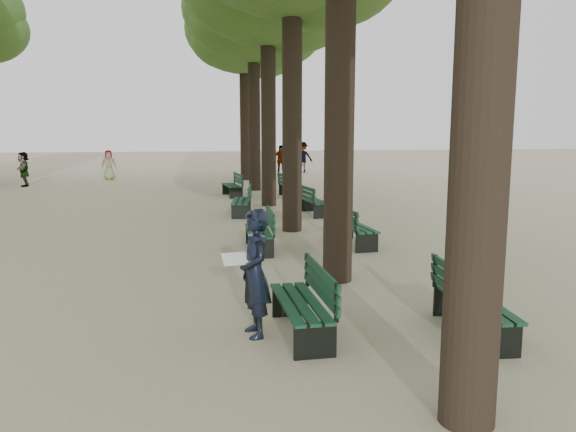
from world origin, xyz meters
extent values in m
plane|color=tan|center=(0.00, 0.00, 0.00)|extent=(120.00, 120.00, 0.00)
cylinder|color=#33261C|center=(1.50, -2.00, 3.75)|extent=(0.52, 0.52, 7.50)
cylinder|color=#33261C|center=(1.50, 3.00, 3.75)|extent=(0.52, 0.52, 7.50)
cylinder|color=#33261C|center=(1.50, 8.00, 3.75)|extent=(0.52, 0.52, 7.50)
cylinder|color=#33261C|center=(1.50, 13.00, 3.75)|extent=(0.52, 0.52, 7.50)
cylinder|color=#33261C|center=(1.50, 18.00, 3.75)|extent=(0.52, 0.52, 7.50)
ellipsoid|color=#31581E|center=(1.50, 18.00, 7.70)|extent=(6.00, 6.00, 4.50)
cylinder|color=#33261C|center=(1.50, 23.00, 3.75)|extent=(0.52, 0.52, 7.50)
ellipsoid|color=#31581E|center=(1.50, 23.00, 7.70)|extent=(6.00, 6.00, 4.50)
cube|color=black|center=(0.35, 0.43, 0.23)|extent=(0.58, 1.82, 0.45)
cube|color=black|center=(0.35, 0.43, 0.45)|extent=(0.60, 1.82, 0.04)
cube|color=black|center=(0.63, 0.44, 0.72)|extent=(0.10, 1.80, 0.40)
cube|color=black|center=(0.35, 5.69, 0.23)|extent=(0.58, 1.82, 0.45)
cube|color=black|center=(0.35, 5.69, 0.45)|extent=(0.60, 1.82, 0.04)
cube|color=black|center=(0.63, 5.68, 0.72)|extent=(0.10, 1.80, 0.40)
cube|color=black|center=(0.35, 10.93, 0.23)|extent=(0.76, 1.85, 0.45)
cube|color=black|center=(0.35, 10.93, 0.45)|extent=(0.78, 1.86, 0.04)
cube|color=black|center=(0.63, 10.89, 0.72)|extent=(0.28, 1.79, 0.40)
cube|color=black|center=(0.35, 15.84, 0.23)|extent=(0.76, 1.85, 0.45)
cube|color=black|center=(0.35, 15.84, 0.45)|extent=(0.78, 1.86, 0.04)
cube|color=black|center=(0.63, 15.87, 0.72)|extent=(0.28, 1.79, 0.40)
cube|color=black|center=(2.65, 0.09, 0.23)|extent=(0.64, 1.83, 0.45)
cube|color=black|center=(2.65, 0.09, 0.45)|extent=(0.66, 1.83, 0.04)
cube|color=black|center=(2.37, 0.10, 0.72)|extent=(0.16, 1.80, 0.40)
cube|color=black|center=(2.65, 5.89, 0.23)|extent=(0.67, 1.84, 0.45)
cube|color=black|center=(2.65, 5.89, 0.45)|extent=(0.69, 1.84, 0.04)
cube|color=black|center=(2.37, 5.87, 0.72)|extent=(0.19, 1.80, 0.40)
cube|color=black|center=(2.65, 10.64, 0.23)|extent=(0.74, 1.85, 0.45)
cube|color=black|center=(2.65, 10.64, 0.45)|extent=(0.76, 1.85, 0.04)
cube|color=black|center=(2.37, 10.60, 0.72)|extent=(0.27, 1.79, 0.40)
cube|color=black|center=(2.65, 15.22, 0.23)|extent=(0.72, 1.85, 0.45)
cube|color=black|center=(2.65, 15.22, 0.45)|extent=(0.74, 1.85, 0.04)
cube|color=black|center=(2.37, 15.19, 0.72)|extent=(0.25, 1.79, 0.40)
imported|color=black|center=(-0.23, 0.53, 0.85)|extent=(0.46, 0.73, 1.69)
cube|color=white|center=(-0.48, 0.53, 1.05)|extent=(0.37, 0.29, 0.12)
imported|color=#262628|center=(5.39, 27.39, 0.93)|extent=(1.24, 0.48, 1.87)
imported|color=#262628|center=(-5.63, 24.16, 0.78)|extent=(0.81, 0.46, 1.57)
imported|color=#262628|center=(3.74, 25.55, 0.87)|extent=(1.06, 0.52, 1.74)
imported|color=#262628|center=(-9.02, 21.25, 0.81)|extent=(0.60, 1.54, 1.62)
camera|label=1|loc=(-0.92, -6.58, 2.73)|focal=35.00mm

